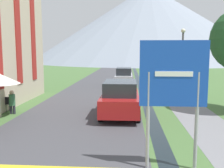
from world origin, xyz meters
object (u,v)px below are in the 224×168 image
parked_car_near (120,98)px  streetlamp (182,59)px  parked_car_far (124,77)px  person_seated_near (12,101)px  road_sign (173,86)px  cafe_chair_far_left (10,103)px

parked_car_near → streetlamp: bearing=40.9°
parked_car_far → streetlamp: streetlamp is taller
person_seated_near → streetlamp: (9.60, 3.41, 2.15)m
road_sign → person_seated_near: bearing=141.5°
parked_car_near → cafe_chair_far_left: 6.17m
road_sign → parked_car_far: size_ratio=0.80×
road_sign → parked_car_near: size_ratio=0.82×
parked_car_near → person_seated_near: parked_car_near is taller
cafe_chair_far_left → streetlamp: 10.66m
parked_car_near → parked_car_far: size_ratio=0.98×
parked_car_near → cafe_chair_far_left: bearing=176.8°
parked_car_far → streetlamp: (3.84, -8.04, 1.94)m
cafe_chair_far_left → person_seated_near: bearing=-34.1°
parked_car_near → person_seated_near: 5.79m
road_sign → streetlamp: size_ratio=0.76×
parked_car_near → parked_car_far: (-0.02, 11.35, -0.00)m
cafe_chair_far_left → road_sign: bearing=-22.9°
road_sign → streetlamp: streetlamp is taller
streetlamp → parked_car_near: bearing=-139.1°
cafe_chair_far_left → streetlamp: (9.97, 2.97, 2.34)m
road_sign → parked_car_far: road_sign is taller
cafe_chair_far_left → streetlamp: streetlamp is taller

